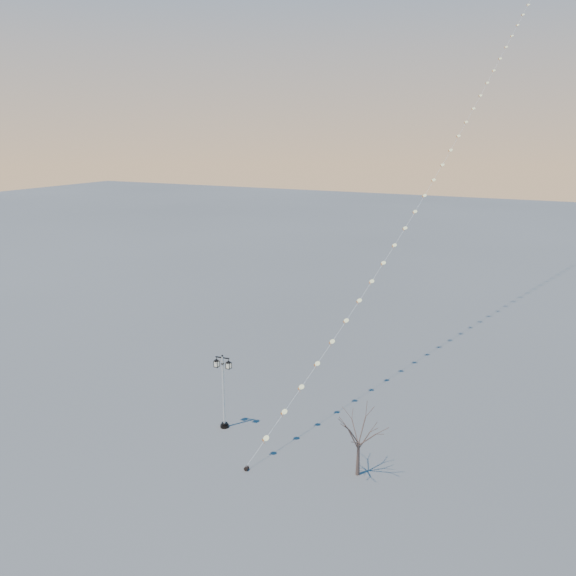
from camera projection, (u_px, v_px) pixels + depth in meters
The scene contains 4 objects.
ground at pixel (245, 463), 32.21m from camera, with size 300.00×300.00×0.00m, color #575858.
street_lamp at pixel (223, 388), 35.47m from camera, with size 1.24×0.54×4.90m.
bare_tree at pixel (359, 433), 30.49m from camera, with size 2.16×2.16×3.59m.
kite_train at pixel (440, 149), 48.24m from camera, with size 8.67×53.10×33.60m.
Camera 1 is at (14.68, -24.55, 17.97)m, focal length 35.62 mm.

